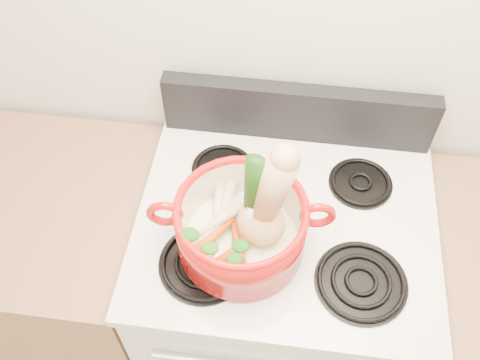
# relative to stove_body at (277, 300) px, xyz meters

# --- Properties ---
(wall_back) EXTENTS (3.50, 0.02, 2.60)m
(wall_back) POSITION_rel_stove_body_xyz_m (0.00, 0.35, 0.84)
(wall_back) COLOR silver
(wall_back) RESTS_ON floor
(stove_body) EXTENTS (0.76, 0.65, 0.92)m
(stove_body) POSITION_rel_stove_body_xyz_m (0.00, 0.00, 0.00)
(stove_body) COLOR silver
(stove_body) RESTS_ON floor
(cooktop) EXTENTS (0.78, 0.67, 0.03)m
(cooktop) POSITION_rel_stove_body_xyz_m (0.00, 0.00, 0.47)
(cooktop) COLOR white
(cooktop) RESTS_ON stove_body
(control_backsplash) EXTENTS (0.76, 0.05, 0.18)m
(control_backsplash) POSITION_rel_stove_body_xyz_m (0.00, 0.30, 0.58)
(control_backsplash) COLOR black
(control_backsplash) RESTS_ON cooktop
(burner_front_left) EXTENTS (0.22, 0.22, 0.02)m
(burner_front_left) POSITION_rel_stove_body_xyz_m (-0.19, -0.16, 0.50)
(burner_front_left) COLOR black
(burner_front_left) RESTS_ON cooktop
(burner_front_right) EXTENTS (0.22, 0.22, 0.02)m
(burner_front_right) POSITION_rel_stove_body_xyz_m (0.19, -0.16, 0.50)
(burner_front_right) COLOR black
(burner_front_right) RESTS_ON cooktop
(burner_back_left) EXTENTS (0.17, 0.17, 0.02)m
(burner_back_left) POSITION_rel_stove_body_xyz_m (-0.19, 0.14, 0.50)
(burner_back_left) COLOR black
(burner_back_left) RESTS_ON cooktop
(burner_back_right) EXTENTS (0.17, 0.17, 0.02)m
(burner_back_right) POSITION_rel_stove_body_xyz_m (0.19, 0.14, 0.50)
(burner_back_right) COLOR black
(burner_back_right) RESTS_ON cooktop
(dutch_oven) EXTENTS (0.35, 0.35, 0.15)m
(dutch_oven) POSITION_rel_stove_body_xyz_m (-0.11, -0.10, 0.58)
(dutch_oven) COLOR #B1110F
(dutch_oven) RESTS_ON burner_front_left
(pot_handle_left) EXTENTS (0.09, 0.03, 0.09)m
(pot_handle_left) POSITION_rel_stove_body_xyz_m (-0.28, -0.12, 0.64)
(pot_handle_left) COLOR #B1110F
(pot_handle_left) RESTS_ON dutch_oven
(pot_handle_right) EXTENTS (0.09, 0.03, 0.09)m
(pot_handle_right) POSITION_rel_stove_body_xyz_m (0.07, -0.08, 0.64)
(pot_handle_right) COLOR #B1110F
(pot_handle_right) RESTS_ON dutch_oven
(squash) EXTENTS (0.20, 0.16, 0.32)m
(squash) POSITION_rel_stove_body_xyz_m (-0.06, -0.09, 0.69)
(squash) COLOR tan
(squash) RESTS_ON dutch_oven
(leek) EXTENTS (0.06, 0.07, 0.29)m
(leek) POSITION_rel_stove_body_xyz_m (-0.08, -0.09, 0.68)
(leek) COLOR white
(leek) RESTS_ON dutch_oven
(ginger) EXTENTS (0.08, 0.06, 0.04)m
(ginger) POSITION_rel_stove_body_xyz_m (-0.07, 0.00, 0.56)
(ginger) COLOR tan
(ginger) RESTS_ON dutch_oven
(parsnip_0) EXTENTS (0.05, 0.23, 0.06)m
(parsnip_0) POSITION_rel_stove_body_xyz_m (-0.17, -0.05, 0.56)
(parsnip_0) COLOR beige
(parsnip_0) RESTS_ON dutch_oven
(parsnip_1) EXTENTS (0.13, 0.18, 0.05)m
(parsnip_1) POSITION_rel_stove_body_xyz_m (-0.17, -0.10, 0.57)
(parsnip_1) COLOR beige
(parsnip_1) RESTS_ON dutch_oven
(parsnip_2) EXTENTS (0.05, 0.17, 0.05)m
(parsnip_2) POSITION_rel_stove_body_xyz_m (-0.16, -0.05, 0.57)
(parsnip_2) COLOR beige
(parsnip_2) RESTS_ON dutch_oven
(parsnip_3) EXTENTS (0.14, 0.14, 0.05)m
(parsnip_3) POSITION_rel_stove_body_xyz_m (-0.18, -0.09, 0.58)
(parsnip_3) COLOR beige
(parsnip_3) RESTS_ON dutch_oven
(carrot_0) EXTENTS (0.07, 0.16, 0.04)m
(carrot_0) POSITION_rel_stove_body_xyz_m (-0.12, -0.12, 0.56)
(carrot_0) COLOR #BB3109
(carrot_0) RESTS_ON dutch_oven
(carrot_1) EXTENTS (0.13, 0.15, 0.05)m
(carrot_1) POSITION_rel_stove_body_xyz_m (-0.18, -0.13, 0.56)
(carrot_1) COLOR #E04B0B
(carrot_1) RESTS_ON dutch_oven
(carrot_2) EXTENTS (0.04, 0.15, 0.04)m
(carrot_2) POSITION_rel_stove_body_xyz_m (-0.10, -0.15, 0.57)
(carrot_2) COLOR #CE420A
(carrot_2) RESTS_ON dutch_oven
(carrot_3) EXTENTS (0.11, 0.12, 0.04)m
(carrot_3) POSITION_rel_stove_body_xyz_m (-0.12, -0.16, 0.57)
(carrot_3) COLOR #DE4C0B
(carrot_3) RESTS_ON dutch_oven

